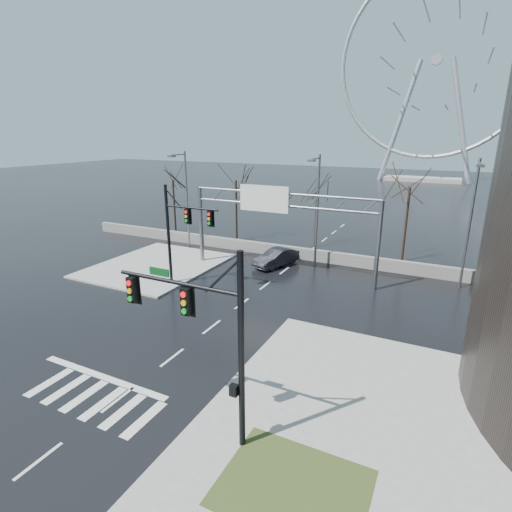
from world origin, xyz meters
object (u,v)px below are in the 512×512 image
Objects in this scene: sign_gantry at (277,215)px; car at (276,258)px; signal_mast_far at (179,227)px; ferris_wheel at (436,68)px; signal_mast_near at (208,328)px.

sign_gantry is 4.90m from car.
sign_gantry is at bearing 47.53° from signal_mast_far.
signal_mast_far is 0.49× the size of sign_gantry.
car is (-6.21, -78.05, -25.35)m from ferris_wheel.
signal_mast_near is at bearing -49.74° from signal_mast_far.
signal_mast_near reaches higher than car.
ferris_wheel is 82.30m from car.
signal_mast_far is at bearing -132.47° from sign_gantry.
car is (-0.83, 1.99, -4.40)m from sign_gantry.
signal_mast_near is 0.49× the size of sign_gantry.
signal_mast_far is at bearing -101.19° from car.
ferris_wheel reaches higher than signal_mast_far.
signal_mast_far is 89.30m from ferris_wheel.
signal_mast_far reaches higher than sign_gantry.
ferris_wheel reaches higher than sign_gantry.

